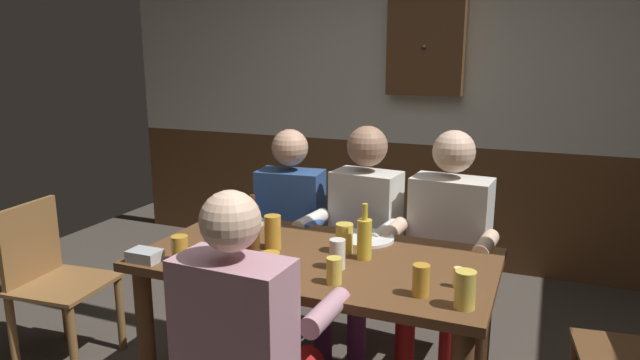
{
  "coord_description": "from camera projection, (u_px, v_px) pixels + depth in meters",
  "views": [
    {
      "loc": [
        0.93,
        -2.06,
        1.68
      ],
      "look_at": [
        0.0,
        0.19,
        1.11
      ],
      "focal_mm": 31.83,
      "sensor_mm": 36.0,
      "label": 1
    }
  ],
  "objects": [
    {
      "name": "pint_glass_5",
      "position": [
        271.0,
        267.0,
        2.25
      ],
      "size": [
        0.08,
        0.08,
        0.12
      ],
      "primitive_type": "cylinder",
      "color": "gold",
      "rests_on": "dining_table"
    },
    {
      "name": "condiment_caddy",
      "position": [
        145.0,
        256.0,
        2.47
      ],
      "size": [
        0.14,
        0.1,
        0.05
      ],
      "primitive_type": "cube",
      "color": "#B2B7BC",
      "rests_on": "dining_table"
    },
    {
      "name": "pint_glass_8",
      "position": [
        273.0,
        232.0,
        2.62
      ],
      "size": [
        0.08,
        0.08,
        0.16
      ],
      "primitive_type": "cylinder",
      "color": "gold",
      "rests_on": "dining_table"
    },
    {
      "name": "chair_empty_near_right",
      "position": [
        52.0,
        278.0,
        3.05
      ],
      "size": [
        0.48,
        0.48,
        0.88
      ],
      "rotation": [
        0.0,
        0.0,
        -1.48
      ],
      "color": "brown",
      "rests_on": "ground_plane"
    },
    {
      "name": "pint_glass_0",
      "position": [
        213.0,
        244.0,
        2.5
      ],
      "size": [
        0.07,
        0.07,
        0.12
      ],
      "primitive_type": "cylinder",
      "color": "white",
      "rests_on": "dining_table"
    },
    {
      "name": "pint_glass_3",
      "position": [
        180.0,
        249.0,
        2.46
      ],
      "size": [
        0.07,
        0.07,
        0.12
      ],
      "primitive_type": "cylinder",
      "color": "gold",
      "rests_on": "dining_table"
    },
    {
      "name": "back_wall_upper",
      "position": [
        427.0,
        32.0,
        4.26
      ],
      "size": [
        5.22,
        0.12,
        1.7
      ],
      "primitive_type": "cube",
      "color": "beige"
    },
    {
      "name": "plate_1",
      "position": [
        242.0,
        222.0,
        3.01
      ],
      "size": [
        0.24,
        0.24,
        0.01
      ],
      "primitive_type": "cylinder",
      "color": "white",
      "rests_on": "dining_table"
    },
    {
      "name": "dining_table",
      "position": [
        317.0,
        281.0,
        2.57
      ],
      "size": [
        1.57,
        0.84,
        0.77
      ],
      "color": "brown",
      "rests_on": "ground_plane"
    },
    {
      "name": "person_1",
      "position": [
        361.0,
        228.0,
        3.16
      ],
      "size": [
        0.53,
        0.55,
        1.27
      ],
      "rotation": [
        0.0,
        0.0,
        3.03
      ],
      "color": "silver",
      "rests_on": "ground_plane"
    },
    {
      "name": "pint_glass_2",
      "position": [
        334.0,
        271.0,
        2.23
      ],
      "size": [
        0.06,
        0.06,
        0.11
      ],
      "primitive_type": "cylinder",
      "color": "#E5C64C",
      "rests_on": "dining_table"
    },
    {
      "name": "bottle_0",
      "position": [
        218.0,
        247.0,
        2.4
      ],
      "size": [
        0.05,
        0.05,
        0.21
      ],
      "color": "#593314",
      "rests_on": "dining_table"
    },
    {
      "name": "wall_dart_cabinet",
      "position": [
        426.0,
        47.0,
        4.16
      ],
      "size": [
        0.56,
        0.15,
        0.7
      ],
      "color": "brown"
    },
    {
      "name": "person_3",
      "position": [
        247.0,
        342.0,
        1.98
      ],
      "size": [
        0.55,
        0.52,
        1.24
      ],
      "rotation": [
        0.0,
        0.0,
        -0.04
      ],
      "color": "#B78493",
      "rests_on": "ground_plane"
    },
    {
      "name": "bottle_2",
      "position": [
        364.0,
        238.0,
        2.48
      ],
      "size": [
        0.07,
        0.07,
        0.25
      ],
      "color": "gold",
      "rests_on": "dining_table"
    },
    {
      "name": "person_0",
      "position": [
        287.0,
        224.0,
        3.32
      ],
      "size": [
        0.54,
        0.53,
        1.23
      ],
      "rotation": [
        0.0,
        0.0,
        3.24
      ],
      "color": "#2D4C84",
      "rests_on": "ground_plane"
    },
    {
      "name": "pint_glass_1",
      "position": [
        344.0,
        238.0,
        2.57
      ],
      "size": [
        0.08,
        0.08,
        0.13
      ],
      "primitive_type": "cylinder",
      "color": "#E5C64C",
      "rests_on": "dining_table"
    },
    {
      "name": "person_2",
      "position": [
        446.0,
        239.0,
        2.98
      ],
      "size": [
        0.57,
        0.55,
        1.27
      ],
      "rotation": [
        0.0,
        0.0,
        3.06
      ],
      "color": "silver",
      "rests_on": "ground_plane"
    },
    {
      "name": "back_wall_wainscot",
      "position": [
        420.0,
        202.0,
        4.56
      ],
      "size": [
        5.22,
        0.12,
        0.95
      ],
      "primitive_type": "cube",
      "color": "brown",
      "rests_on": "ground_plane"
    },
    {
      "name": "pint_glass_7",
      "position": [
        421.0,
        280.0,
        2.12
      ],
      "size": [
        0.07,
        0.07,
        0.12
      ],
      "primitive_type": "cylinder",
      "color": "gold",
      "rests_on": "dining_table"
    },
    {
      "name": "pint_glass_6",
      "position": [
        465.0,
        290.0,
        2.01
      ],
      "size": [
        0.08,
        0.08,
        0.14
      ],
      "primitive_type": "cylinder",
      "color": "#E5C64C",
      "rests_on": "dining_table"
    },
    {
      "name": "plate_0",
      "position": [
        366.0,
        238.0,
        2.75
      ],
      "size": [
        0.28,
        0.28,
        0.01
      ],
      "primitive_type": "cylinder",
      "color": "white",
      "rests_on": "dining_table"
    },
    {
      "name": "pint_glass_4",
      "position": [
        337.0,
        254.0,
        2.38
      ],
      "size": [
        0.07,
        0.07,
        0.13
      ],
      "primitive_type": "cylinder",
      "color": "white",
      "rests_on": "dining_table"
    },
    {
      "name": "table_candle",
      "position": [
        458.0,
        277.0,
        2.2
      ],
      "size": [
        0.04,
        0.04,
        0.08
      ],
      "primitive_type": "cylinder",
      "color": "#F9E08C",
      "rests_on": "dining_table"
    },
    {
      "name": "bottle_1",
      "position": [
        253.0,
        227.0,
        2.58
      ],
      "size": [
        0.06,
        0.06,
        0.26
      ],
      "color": "#593314",
      "rests_on": "dining_table"
    }
  ]
}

